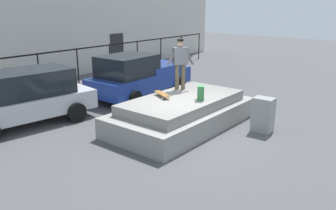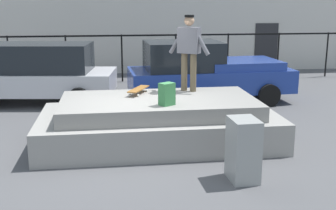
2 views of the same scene
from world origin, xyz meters
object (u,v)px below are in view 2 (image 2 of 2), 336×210
(skateboarder, at_px, (189,47))
(backpack, at_px, (167,94))
(skateboard, at_px, (138,89))
(car_silver_hatchback_near, at_px, (37,72))
(car_blue_pickup_mid, at_px, (205,72))
(utility_box, at_px, (243,150))

(skateboarder, distance_m, backpack, 1.64)
(skateboarder, relative_size, skateboard, 2.06)
(skateboard, distance_m, car_silver_hatchback_near, 4.44)
(backpack, relative_size, car_blue_pickup_mid, 0.09)
(skateboard, bearing_deg, skateboarder, 8.11)
(skateboard, bearing_deg, backpack, -67.16)
(skateboarder, distance_m, car_blue_pickup_mid, 3.25)
(skateboarder, relative_size, car_silver_hatchback_near, 0.37)
(car_silver_hatchback_near, relative_size, car_blue_pickup_mid, 0.96)
(skateboarder, distance_m, utility_box, 3.20)
(skateboard, relative_size, backpack, 1.85)
(skateboard, bearing_deg, car_blue_pickup_mid, 54.67)
(utility_box, bearing_deg, car_silver_hatchback_near, 121.91)
(skateboarder, xyz_separation_m, utility_box, (0.40, -2.85, -1.40))
(backpack, distance_m, car_blue_pickup_mid, 4.52)
(car_silver_hatchback_near, bearing_deg, car_blue_pickup_mid, -5.57)
(car_blue_pickup_mid, height_order, utility_box, car_blue_pickup_mid)
(skateboard, distance_m, backpack, 1.22)
(utility_box, bearing_deg, backpack, 121.93)
(skateboarder, xyz_separation_m, car_blue_pickup_mid, (1.03, 2.90, -1.03))
(skateboarder, height_order, car_blue_pickup_mid, skateboarder)
(car_silver_hatchback_near, bearing_deg, backpack, -55.84)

